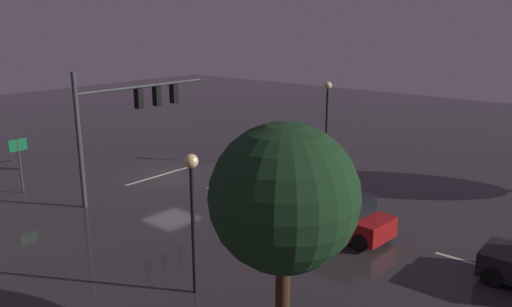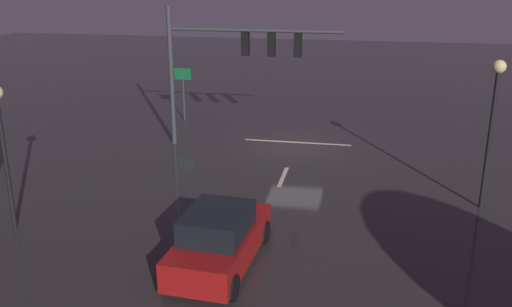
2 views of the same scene
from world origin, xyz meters
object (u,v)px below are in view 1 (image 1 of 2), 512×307
traffic_signal_assembly (130,109)px  route_sign (19,154)px  street_lamp_right_kerb (192,196)px  car_approaching (340,215)px  street_lamp_left_kerb (327,108)px  tree_right_near (284,198)px

traffic_signal_assembly → route_sign: 5.99m
street_lamp_right_kerb → traffic_signal_assembly: bearing=-117.2°
car_approaching → street_lamp_left_kerb: (-7.79, -5.53, 2.75)m
car_approaching → route_sign: 15.96m
traffic_signal_assembly → street_lamp_left_kerb: bearing=152.6°
car_approaching → street_lamp_right_kerb: bearing=-9.0°
tree_right_near → street_lamp_right_kerb: bearing=-102.0°
street_lamp_right_kerb → tree_right_near: size_ratio=0.74×
street_lamp_left_kerb → car_approaching: bearing=35.4°
street_lamp_right_kerb → tree_right_near: tree_right_near is taller
route_sign → car_approaching: bearing=111.3°
street_lamp_left_kerb → tree_right_near: tree_right_near is taller
route_sign → tree_right_near: tree_right_near is taller
traffic_signal_assembly → car_approaching: bearing=101.1°
street_lamp_left_kerb → street_lamp_right_kerb: size_ratio=1.11×
street_lamp_left_kerb → tree_right_near: 17.83m
traffic_signal_assembly → route_sign: (3.69, -4.18, -2.20)m
car_approaching → tree_right_near: tree_right_near is taller
car_approaching → route_sign: route_sign is taller
traffic_signal_assembly → street_lamp_right_kerb: size_ratio=1.69×
street_lamp_left_kerb → street_lamp_right_kerb: street_lamp_left_kerb is taller
traffic_signal_assembly → route_sign: traffic_signal_assembly is taller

